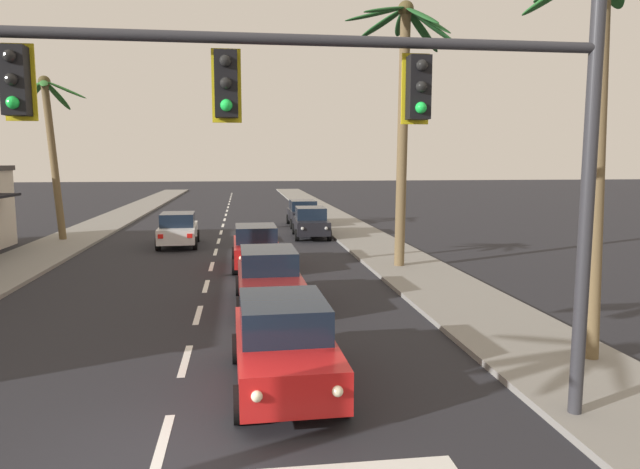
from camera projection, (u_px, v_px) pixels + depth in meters
ground_plane at (157, 462)px, 8.22m from camera, size 220.00×220.00×0.00m
sidewalk_right at (374, 244)px, 28.90m from camera, size 3.20×110.00×0.14m
sidewalk_left at (47, 251)px, 26.82m from camera, size 3.20×110.00×0.14m
lane_markings at (225, 249)px, 27.87m from camera, size 4.28×87.31×0.01m
traffic_signal_mast at (344, 118)px, 8.39m from camera, size 11.73×0.41×6.93m
sedan_lead_at_stop_bar at (284, 343)px, 10.90m from camera, size 2.02×4.48×1.68m
sedan_third_in_queue at (269, 277)px, 16.99m from camera, size 2.00×4.47×1.68m
sedan_fifth_in_queue at (256, 246)px, 23.06m from camera, size 2.00×4.47×1.68m
sedan_oncoming_far at (178, 229)px, 28.75m from camera, size 2.07×4.50×1.68m
sedan_parked_nearest_kerb at (311, 222)px, 32.00m from camera, size 2.07×4.50×1.68m
sedan_parked_mid_kerb at (303, 213)px, 37.47m from camera, size 1.96×4.45×1.68m
palm_left_third at (49, 128)px, 29.52m from camera, size 4.32×4.24×8.55m
palm_right_nearest at (601, 66)px, 11.36m from camera, size 3.18×3.30×8.34m
palm_right_second at (404, 87)px, 21.94m from camera, size 4.55×4.71×10.23m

